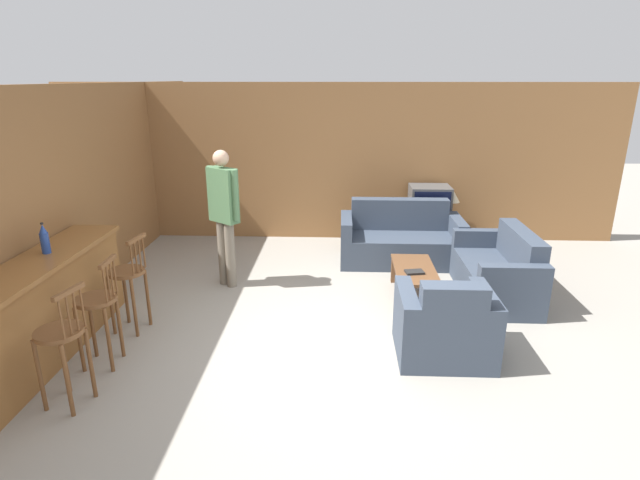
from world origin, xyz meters
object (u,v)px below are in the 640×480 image
object	(u,v)px
tv	(429,201)
bar_chair_near	(62,342)
bar_chair_mid	(98,308)
table_lamp	(453,197)
bar_chair_far	(128,280)
person_by_window	(224,210)
coffee_table	(415,273)
tv_unit	(427,231)
loveseat_right	(498,272)
book_on_table	(414,272)
bottle	(45,239)
couch_far	(400,241)
armchair_near	(445,327)

from	to	relation	value
tv	bar_chair_near	bearing A→B (deg)	-130.08
bar_chair_mid	table_lamp	size ratio (longest dim) A/B	2.49
bar_chair_far	person_by_window	size ratio (longest dim) A/B	0.60
coffee_table	tv_unit	size ratio (longest dim) A/B	1.05
bar_chair_mid	loveseat_right	world-z (taller)	bar_chair_mid
loveseat_right	tv_unit	bearing A→B (deg)	105.69
bar_chair_near	coffee_table	xyz separation A→B (m)	(3.21, 2.31, -0.26)
tv	book_on_table	xyz separation A→B (m)	(-0.53, -2.27, -0.34)
bar_chair_far	loveseat_right	distance (m)	4.43
book_on_table	bar_chair_mid	bearing A→B (deg)	-154.48
tv_unit	person_by_window	xyz separation A→B (m)	(-2.95, -1.80, 0.78)
bar_chair_mid	table_lamp	xyz separation A→B (m)	(4.09, 3.79, 0.23)
bar_chair_near	book_on_table	size ratio (longest dim) A/B	4.46
bar_chair_near	loveseat_right	world-z (taller)	bar_chair_near
bar_chair_mid	book_on_table	world-z (taller)	bar_chair_mid
bar_chair_near	bottle	xyz separation A→B (m)	(-0.65, 1.02, 0.55)
loveseat_right	tv_unit	size ratio (longest dim) A/B	1.52
loveseat_right	person_by_window	world-z (taller)	person_by_window
bar_chair_mid	bottle	world-z (taller)	bottle
book_on_table	person_by_window	distance (m)	2.54
bar_chair_near	table_lamp	xyz separation A→B (m)	(4.09, 4.42, 0.23)
tv	person_by_window	distance (m)	3.46
table_lamp	bar_chair_mid	bearing A→B (deg)	-137.16
couch_far	table_lamp	distance (m)	1.30
couch_far	person_by_window	bearing A→B (deg)	-157.04
bar_chair_far	bar_chair_near	bearing A→B (deg)	-90.01
coffee_table	person_by_window	world-z (taller)	person_by_window
table_lamp	tv_unit	bearing A→B (deg)	-180.00
bar_chair_far	book_on_table	bearing A→B (deg)	14.44
tv	tv_unit	bearing A→B (deg)	90.00
table_lamp	tv	bearing A→B (deg)	-179.52
armchair_near	bottle	bearing A→B (deg)	178.35
bar_chair_mid	loveseat_right	size ratio (longest dim) A/B	0.71
bar_chair_mid	coffee_table	size ratio (longest dim) A/B	1.02
armchair_near	coffee_table	world-z (taller)	armchair_near
tv_unit	loveseat_right	bearing A→B (deg)	-74.31
couch_far	tv	size ratio (longest dim) A/B	2.79
loveseat_right	person_by_window	distance (m)	3.59
tv_unit	coffee_table	bearing A→B (deg)	-103.45
bar_chair_near	bottle	bearing A→B (deg)	122.34
armchair_near	table_lamp	xyz separation A→B (m)	(0.77, 3.51, 0.50)
bar_chair_mid	tv	distance (m)	5.31
loveseat_right	table_lamp	distance (m)	2.08
book_on_table	tv_unit	bearing A→B (deg)	76.77
loveseat_right	tv_unit	distance (m)	2.09
armchair_near	coffee_table	xyz separation A→B (m)	(-0.10, 1.40, 0.01)
bar_chair_mid	couch_far	distance (m)	4.39
tv	person_by_window	world-z (taller)	person_by_window
armchair_near	bottle	world-z (taller)	bottle
book_on_table	person_by_window	xyz separation A→B (m)	(-2.41, 0.47, 0.63)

